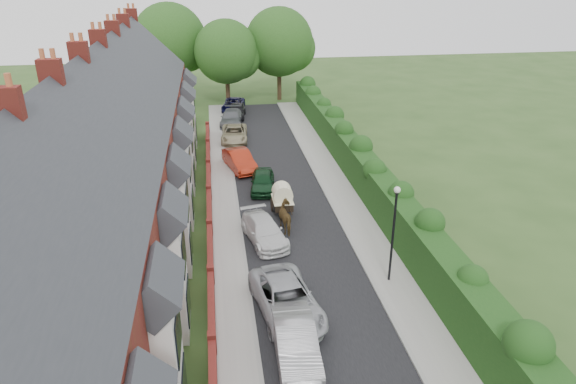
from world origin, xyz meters
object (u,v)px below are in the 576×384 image
Objects in this scene: car_beige at (234,134)px; car_grey at (232,118)px; car_silver_a at (296,342)px; car_white at (264,231)px; car_green at (263,181)px; car_black at (236,111)px; lamppost at (394,223)px; horse at (287,217)px; car_red at (239,160)px; horse_cart at (282,197)px; car_silver_b at (287,300)px.

car_beige is 5.05m from car_grey.
car_beige is at bearing 92.80° from car_silver_a.
car_green is at bearing 72.57° from car_white.
car_white is at bearing -80.60° from car_grey.
car_green is at bearing 89.42° from car_silver_a.
car_black reaches higher than car_beige.
lamppost reaches higher than car_white.
car_black is (-5.78, 31.00, -2.57)m from lamppost.
car_black reaches higher than car_green.
horse reaches higher than car_grey.
lamppost is at bearing -72.37° from car_black.
horse is at bearing -79.28° from car_black.
car_red is at bearing 111.26° from lamppost.
car_white is at bearing 92.23° from car_silver_a.
car_red is 1.60× the size of horse_cart.
car_beige is (-1.00, 25.17, -0.07)m from car_silver_b.
car_silver_a is 0.85× the size of car_silver_b.
car_white is at bearing -114.46° from horse_cart.
lamppost is 8.02m from car_white.
car_silver_a is at bearing 73.40° from horse.
lamppost reaches higher than car_grey.
lamppost is 1.05× the size of car_grey.
horse is (1.49, 1.11, 0.20)m from car_white.
car_beige is (-0.94, 28.00, -0.08)m from car_silver_a.
car_green is 6.15m from horse.
horse_cart is at bearing 74.04° from car_silver_b.
horse_cart is (-4.19, 8.29, -2.12)m from lamppost.
car_beige is at bearing 104.51° from car_green.
horse is (2.18, -10.28, 0.10)m from car_red.
car_beige is at bearing 79.98° from car_white.
car_white is 2.24× the size of horse.
car_grey reaches higher than car_green.
car_silver_a is 21.01m from car_red.
car_grey is at bearing 92.51° from car_silver_a.
car_silver_b is at bearing -82.27° from car_black.
car_black is at bearing 94.00° from horse_cart.
car_silver_a is 1.08× the size of car_black.
car_beige is at bearing 83.15° from car_silver_b.
car_black is 1.50× the size of horse_cart.
car_white is at bearing 83.29° from car_silver_b.
horse_cart is at bearing -76.10° from car_grey.
car_silver_b is at bearing 71.45° from horse.
car_green is 0.81× the size of car_beige.
lamppost reaches higher than car_red.
lamppost is at bearing -60.02° from car_green.
car_silver_b is at bearing -96.84° from horse_cart.
car_silver_b is at bearing -80.45° from car_grey.
car_green is at bearing -78.97° from car_beige.
car_white is at bearing -100.92° from car_red.
car_silver_a is at bearing -100.35° from car_silver_b.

